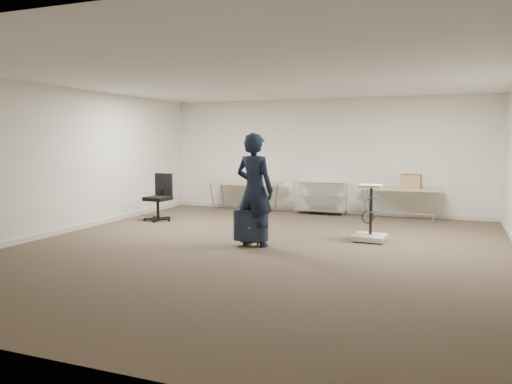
% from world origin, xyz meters
% --- Properties ---
extents(ground, '(9.00, 9.00, 0.00)m').
position_xyz_m(ground, '(0.00, 0.00, 0.00)').
color(ground, '#483C2C').
rests_on(ground, ground).
extents(room_shell, '(8.00, 9.00, 9.00)m').
position_xyz_m(room_shell, '(0.00, 1.38, 0.05)').
color(room_shell, white).
rests_on(room_shell, ground).
extents(folding_table_left, '(1.80, 0.75, 0.73)m').
position_xyz_m(folding_table_left, '(-1.90, 3.95, 0.68)').
color(folding_table_left, '#93825A').
rests_on(folding_table_left, ground).
extents(folding_table_right, '(1.80, 0.75, 0.73)m').
position_xyz_m(folding_table_right, '(1.90, 3.95, 0.68)').
color(folding_table_right, '#93825A').
rests_on(folding_table_right, ground).
extents(wire_shelf, '(1.22, 0.47, 0.80)m').
position_xyz_m(wire_shelf, '(0.00, 4.20, 0.44)').
color(wire_shelf, silver).
rests_on(wire_shelf, ground).
extents(person, '(0.77, 0.58, 1.92)m').
position_xyz_m(person, '(-0.15, 0.25, 0.96)').
color(person, black).
rests_on(person, ground).
extents(suitcase, '(0.42, 0.29, 1.05)m').
position_xyz_m(suitcase, '(-0.18, 0.17, 0.36)').
color(suitcase, black).
rests_on(suitcase, ground).
extents(office_chair, '(0.63, 0.63, 1.05)m').
position_xyz_m(office_chair, '(-3.13, 1.95, 0.32)').
color(office_chair, black).
rests_on(office_chair, ground).
extents(equipment_cart, '(0.58, 0.58, 1.01)m').
position_xyz_m(equipment_cart, '(1.62, 1.37, 0.26)').
color(equipment_cart, beige).
rests_on(equipment_cart, ground).
extents(cardboard_box, '(0.45, 0.36, 0.32)m').
position_xyz_m(cardboard_box, '(2.11, 3.96, 0.89)').
color(cardboard_box, olive).
rests_on(cardboard_box, folding_table_right).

